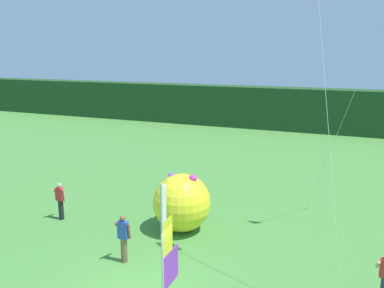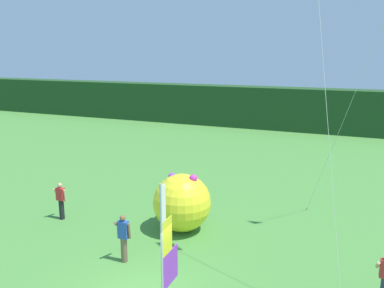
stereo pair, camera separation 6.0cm
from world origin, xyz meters
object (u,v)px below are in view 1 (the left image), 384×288
object	(u,v)px
person_mid_field	(60,200)
inflatable_balloon	(182,202)
banner_flag	(167,250)
person_far_left	(124,237)

from	to	relation	value
person_mid_field	inflatable_balloon	world-z (taller)	inflatable_balloon
banner_flag	person_far_left	world-z (taller)	banner_flag
banner_flag	person_mid_field	size ratio (longest dim) A/B	2.32
person_far_left	inflatable_balloon	distance (m)	3.22
person_far_left	person_mid_field	bearing A→B (deg)	155.00
banner_flag	inflatable_balloon	bearing A→B (deg)	109.04
banner_flag	inflatable_balloon	xyz separation A→B (m)	(-1.69, 4.90, -0.66)
inflatable_balloon	person_mid_field	bearing A→B (deg)	-169.06
person_far_left	inflatable_balloon	world-z (taller)	inflatable_balloon
person_mid_field	person_far_left	size ratio (longest dim) A/B	0.95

